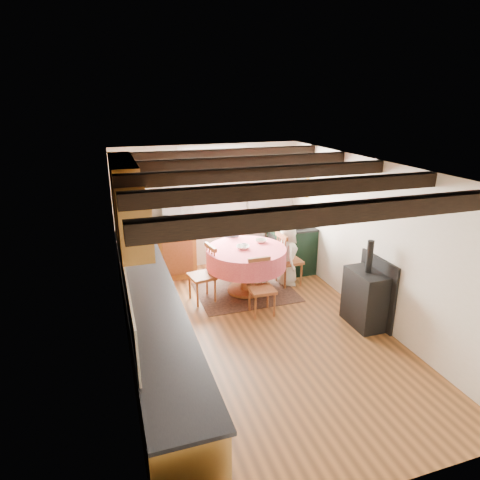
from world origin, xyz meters
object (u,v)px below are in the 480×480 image
object	(u,v)px
chair_right	(289,259)
child_right	(288,254)
cup	(244,246)
chair_near	(262,288)
cast_iron_stove	(367,284)
aga_range	(291,246)
dining_table	(246,271)
child_far	(232,251)
chair_left	(202,274)

from	to	relation	value
chair_right	child_right	xyz separation A→B (m)	(-0.03, 0.02, 0.08)
cup	child_right	bearing A→B (deg)	7.63
child_right	chair_right	bearing A→B (deg)	-118.07
chair_near	cast_iron_stove	xyz separation A→B (m)	(1.32, -0.78, 0.22)
chair_near	chair_right	bearing A→B (deg)	47.11
chair_right	cast_iron_stove	world-z (taller)	cast_iron_stove
aga_range	cup	distance (m)	1.52
dining_table	child_far	xyz separation A→B (m)	(-0.05, 0.68, 0.12)
dining_table	chair_left	xyz separation A→B (m)	(-0.79, -0.07, 0.07)
chair_right	child_right	size ratio (longest dim) A/B	0.86
chair_right	child_right	distance (m)	0.08
child_right	cup	bearing A→B (deg)	112.14
aga_range	cup	xyz separation A→B (m)	(-1.24, -0.78, 0.40)
child_right	chair_near	bearing A→B (deg)	151.78
chair_near	child_far	world-z (taller)	child_far
aga_range	cup	world-z (taller)	aga_range
chair_near	cast_iron_stove	world-z (taller)	cast_iron_stove
chair_right	cup	world-z (taller)	chair_right
chair_near	aga_range	bearing A→B (deg)	53.73
child_far	dining_table	bearing A→B (deg)	109.06
chair_right	aga_range	distance (m)	0.77
child_far	child_right	xyz separation A→B (m)	(0.87, -0.57, 0.03)
child_right	chair_left	bearing A→B (deg)	110.89
chair_near	chair_left	world-z (taller)	chair_left
chair_near	aga_range	xyz separation A→B (m)	(1.21, 1.57, 0.02)
dining_table	cup	size ratio (longest dim) A/B	14.80
chair_right	cup	bearing A→B (deg)	92.25
chair_left	cast_iron_stove	distance (m)	2.59
chair_left	chair_right	world-z (taller)	chair_right
dining_table	chair_right	bearing A→B (deg)	6.14
chair_right	child_right	world-z (taller)	child_right
chair_right	chair_near	bearing A→B (deg)	131.99
cast_iron_stove	child_right	world-z (taller)	cast_iron_stove
chair_near	chair_left	distance (m)	1.06
child_far	cup	world-z (taller)	child_far
chair_near	aga_range	world-z (taller)	aga_range
chair_right	cup	distance (m)	0.97
chair_left	cast_iron_stove	size ratio (longest dim) A/B	0.72
cast_iron_stove	dining_table	bearing A→B (deg)	130.05
chair_right	aga_range	bearing A→B (deg)	-30.83
chair_left	cup	bearing A→B (deg)	85.06
chair_left	aga_range	size ratio (longest dim) A/B	0.96
child_right	cast_iron_stove	bearing A→B (deg)	-149.22
chair_left	cup	world-z (taller)	chair_left
chair_left	aga_range	xyz separation A→B (m)	(1.99, 0.84, -0.02)
dining_table	aga_range	world-z (taller)	aga_range
cup	dining_table	bearing A→B (deg)	0.21
cast_iron_stove	cup	world-z (taller)	cast_iron_stove
chair_near	child_right	world-z (taller)	child_right
chair_near	chair_right	size ratio (longest dim) A/B	0.91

